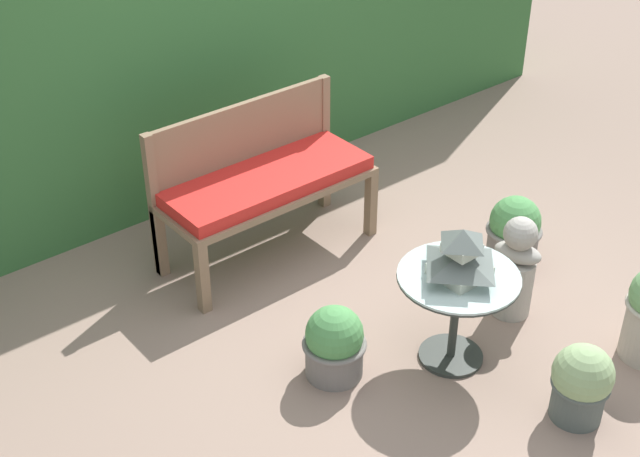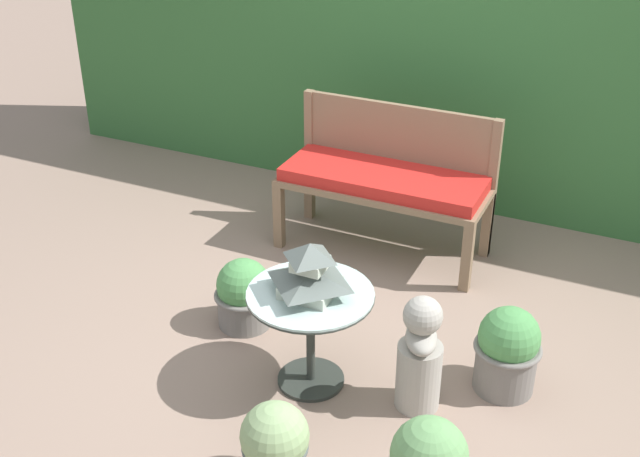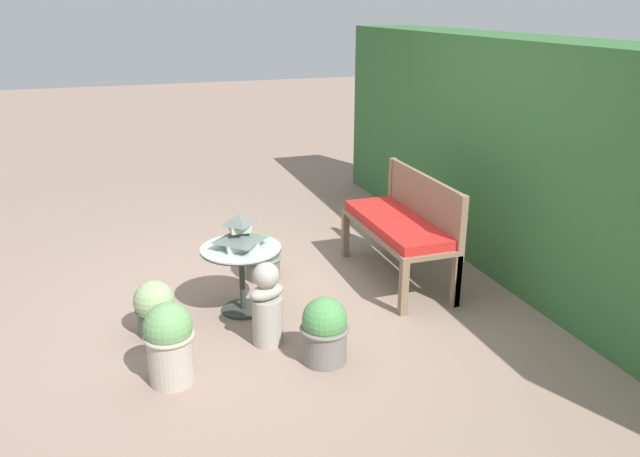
{
  "view_description": "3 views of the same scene",
  "coord_description": "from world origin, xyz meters",
  "px_view_note": "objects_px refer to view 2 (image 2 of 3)",
  "views": [
    {
      "loc": [
        -2.79,
        -2.63,
        3.14
      ],
      "look_at": [
        -0.23,
        0.52,
        0.49
      ],
      "focal_mm": 50.0,
      "sensor_mm": 36.0,
      "label": 1
    },
    {
      "loc": [
        1.4,
        -3.19,
        2.64
      ],
      "look_at": [
        -0.29,
        0.43,
        0.46
      ],
      "focal_mm": 45.0,
      "sensor_mm": 36.0,
      "label": 2
    },
    {
      "loc": [
        4.37,
        -1.14,
        2.29
      ],
      "look_at": [
        0.04,
        0.33,
        0.63
      ],
      "focal_mm": 35.0,
      "sensor_mm": 36.0,
      "label": 3
    }
  ],
  "objects_px": {
    "garden_bench": "(383,184)",
    "potted_plant_table_far": "(507,350)",
    "garden_bust": "(420,356)",
    "potted_plant_bench_right": "(244,294)",
    "patio_table": "(310,313)",
    "pagoda_birdhouse": "(310,272)",
    "potted_plant_path_edge": "(275,446)"
  },
  "relations": [
    {
      "from": "garden_bench",
      "to": "potted_plant_table_far",
      "type": "height_order",
      "value": "garden_bench"
    },
    {
      "from": "garden_bust",
      "to": "potted_plant_bench_right",
      "type": "bearing_deg",
      "value": -122.91
    },
    {
      "from": "patio_table",
      "to": "pagoda_birdhouse",
      "type": "relative_size",
      "value": 1.9
    },
    {
      "from": "patio_table",
      "to": "potted_plant_table_far",
      "type": "relative_size",
      "value": 1.34
    },
    {
      "from": "potted_plant_bench_right",
      "to": "potted_plant_path_edge",
      "type": "distance_m",
      "value": 1.21
    },
    {
      "from": "potted_plant_table_far",
      "to": "patio_table",
      "type": "bearing_deg",
      "value": -157.8
    },
    {
      "from": "potted_plant_path_edge",
      "to": "potted_plant_table_far",
      "type": "xyz_separation_m",
      "value": [
        0.74,
        1.05,
        0.02
      ]
    },
    {
      "from": "garden_bench",
      "to": "garden_bust",
      "type": "distance_m",
      "value": 1.51
    },
    {
      "from": "garden_bust",
      "to": "potted_plant_table_far",
      "type": "bearing_deg",
      "value": 109.9
    },
    {
      "from": "garden_bench",
      "to": "pagoda_birdhouse",
      "type": "xyz_separation_m",
      "value": [
        0.16,
        -1.39,
        0.17
      ]
    },
    {
      "from": "garden_bust",
      "to": "potted_plant_table_far",
      "type": "xyz_separation_m",
      "value": [
        0.35,
        0.3,
        -0.06
      ]
    },
    {
      "from": "patio_table",
      "to": "potted_plant_path_edge",
      "type": "bearing_deg",
      "value": -76.76
    },
    {
      "from": "garden_bench",
      "to": "potted_plant_bench_right",
      "type": "xyz_separation_m",
      "value": [
        -0.4,
        -1.09,
        -0.28
      ]
    },
    {
      "from": "potted_plant_bench_right",
      "to": "potted_plant_table_far",
      "type": "bearing_deg",
      "value": 2.69
    },
    {
      "from": "garden_bench",
      "to": "garden_bust",
      "type": "height_order",
      "value": "garden_bust"
    },
    {
      "from": "patio_table",
      "to": "garden_bust",
      "type": "bearing_deg",
      "value": 6.6
    },
    {
      "from": "garden_bench",
      "to": "garden_bust",
      "type": "bearing_deg",
      "value": -62.07
    },
    {
      "from": "potted_plant_bench_right",
      "to": "potted_plant_table_far",
      "type": "distance_m",
      "value": 1.45
    },
    {
      "from": "garden_bust",
      "to": "potted_plant_bench_right",
      "type": "height_order",
      "value": "garden_bust"
    },
    {
      "from": "garden_bench",
      "to": "patio_table",
      "type": "distance_m",
      "value": 1.4
    },
    {
      "from": "pagoda_birdhouse",
      "to": "potted_plant_table_far",
      "type": "height_order",
      "value": "pagoda_birdhouse"
    },
    {
      "from": "garden_bench",
      "to": "potted_plant_bench_right",
      "type": "height_order",
      "value": "garden_bench"
    },
    {
      "from": "pagoda_birdhouse",
      "to": "garden_bench",
      "type": "bearing_deg",
      "value": 96.47
    },
    {
      "from": "patio_table",
      "to": "potted_plant_bench_right",
      "type": "distance_m",
      "value": 0.67
    },
    {
      "from": "garden_bench",
      "to": "potted_plant_bench_right",
      "type": "relative_size",
      "value": 3.24
    },
    {
      "from": "pagoda_birdhouse",
      "to": "potted_plant_path_edge",
      "type": "height_order",
      "value": "pagoda_birdhouse"
    },
    {
      "from": "pagoda_birdhouse",
      "to": "potted_plant_bench_right",
      "type": "xyz_separation_m",
      "value": [
        -0.55,
        0.3,
        -0.46
      ]
    },
    {
      "from": "garden_bench",
      "to": "patio_table",
      "type": "bearing_deg",
      "value": -83.53
    },
    {
      "from": "potted_plant_bench_right",
      "to": "potted_plant_path_edge",
      "type": "relative_size",
      "value": 0.97
    },
    {
      "from": "potted_plant_path_edge",
      "to": "potted_plant_table_far",
      "type": "height_order",
      "value": "potted_plant_table_far"
    },
    {
      "from": "garden_bench",
      "to": "potted_plant_path_edge",
      "type": "xyz_separation_m",
      "value": [
        0.32,
        -2.07,
        -0.26
      ]
    },
    {
      "from": "garden_bench",
      "to": "pagoda_birdhouse",
      "type": "bearing_deg",
      "value": -83.53
    }
  ]
}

